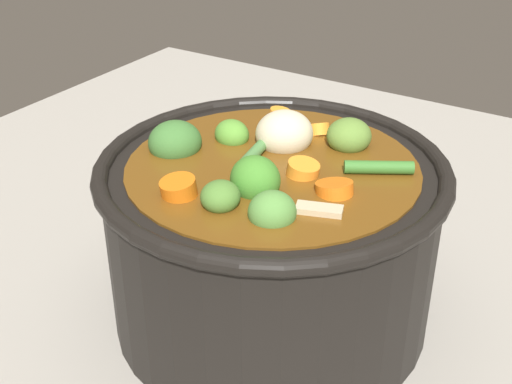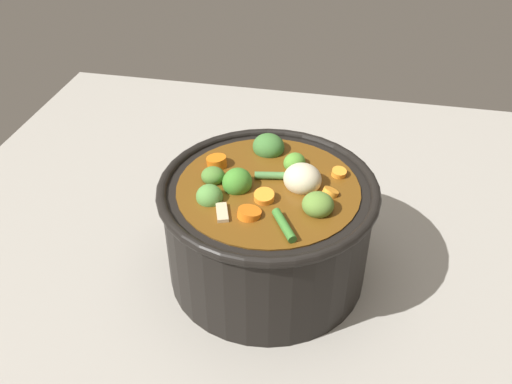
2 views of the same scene
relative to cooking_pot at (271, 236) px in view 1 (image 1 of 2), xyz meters
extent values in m
plane|color=#9E998E|center=(0.00, 0.00, -0.08)|extent=(1.10, 1.10, 0.00)
cylinder|color=black|center=(0.00, 0.00, -0.01)|extent=(0.27, 0.27, 0.14)
torus|color=black|center=(0.00, 0.00, 0.06)|extent=(0.28, 0.28, 0.01)
cylinder|color=brown|center=(0.00, 0.00, 0.00)|extent=(0.23, 0.23, 0.14)
ellipsoid|color=#569532|center=(-0.02, -0.05, 0.07)|extent=(0.04, 0.04, 0.02)
ellipsoid|color=#558E3F|center=(0.07, 0.04, 0.07)|extent=(0.05, 0.05, 0.03)
ellipsoid|color=olive|center=(-0.07, 0.03, 0.07)|extent=(0.04, 0.04, 0.03)
ellipsoid|color=#42862B|center=(0.04, 0.01, 0.07)|extent=(0.05, 0.05, 0.04)
ellipsoid|color=#3E7232|center=(0.02, -0.08, 0.07)|extent=(0.06, 0.06, 0.04)
ellipsoid|color=#4E7D31|center=(0.07, 0.00, 0.07)|extent=(0.04, 0.03, 0.02)
cylinder|color=orange|center=(-0.08, -0.04, 0.07)|extent=(0.03, 0.03, 0.01)
cylinder|color=orange|center=(0.01, 0.06, 0.07)|extent=(0.04, 0.04, 0.02)
cylinder|color=orange|center=(0.07, -0.03, 0.07)|extent=(0.04, 0.04, 0.02)
cylinder|color=orange|center=(-0.08, 0.00, 0.07)|extent=(0.03, 0.03, 0.02)
cylinder|color=orange|center=(0.00, 0.03, 0.07)|extent=(0.03, 0.03, 0.02)
ellipsoid|color=beige|center=(-0.04, -0.01, 0.07)|extent=(0.06, 0.06, 0.04)
cylinder|color=#3A762C|center=(-0.03, 0.08, 0.07)|extent=(0.04, 0.05, 0.01)
cylinder|color=#4C8141|center=(0.00, -0.02, 0.07)|extent=(0.04, 0.02, 0.01)
cube|color=beige|center=(0.04, 0.06, 0.07)|extent=(0.02, 0.03, 0.01)
camera|label=1|loc=(0.41, 0.24, 0.31)|focal=48.42mm
camera|label=2|loc=(-0.10, 0.55, 0.48)|focal=39.01mm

